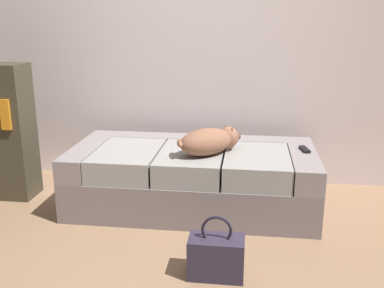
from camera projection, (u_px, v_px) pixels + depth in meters
name	position (u px, v px, depth m)	size (l,w,h in m)	color
ground_plane	(170.00, 276.00, 2.59)	(10.00, 10.00, 0.00)	#957253
back_wall	(203.00, 23.00, 3.83)	(6.40, 0.10, 2.80)	silver
couch	(193.00, 178.00, 3.49)	(1.87, 0.91, 0.47)	slate
dog_tan	(210.00, 141.00, 3.27)	(0.50, 0.47, 0.20)	#8E5C44
tv_remote	(305.00, 149.00, 3.37)	(0.04, 0.15, 0.02)	black
handbag	(216.00, 256.00, 2.56)	(0.32, 0.18, 0.38)	#30293B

